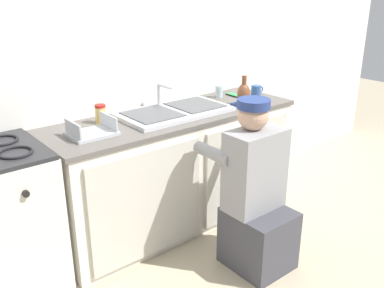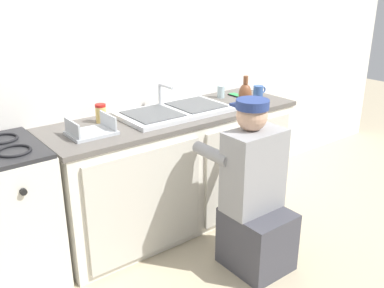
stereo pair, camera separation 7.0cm
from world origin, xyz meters
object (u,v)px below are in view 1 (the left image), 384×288
sink_double_basin (174,111)px  coffee_mug (256,91)px  cell_phone (234,95)px  condiment_jar (101,114)px  water_glass (219,92)px  vase_decorative (244,94)px  dish_rack_tray (92,132)px  plumber_person (256,200)px

sink_double_basin → coffee_mug: 0.82m
cell_phone → condiment_jar: size_ratio=1.09×
coffee_mug → cell_phone: bearing=132.0°
water_glass → coffee_mug: (0.26, -0.17, -0.00)m
water_glass → cell_phone: (0.14, -0.04, -0.04)m
vase_decorative → dish_rack_tray: (-1.21, 0.10, -0.07)m
sink_double_basin → dish_rack_tray: bearing=-175.6°
dish_rack_tray → coffee_mug: bearing=0.7°
cell_phone → condiment_jar: 1.21m
plumber_person → coffee_mug: bearing=44.1°
cell_phone → vase_decorative: 0.31m
plumber_person → vase_decorative: 0.91m
sink_double_basin → plumber_person: (0.07, -0.75, -0.43)m
plumber_person → coffee_mug: plumber_person is taller
dish_rack_tray → condiment_jar: bearing=49.1°
condiment_jar → dish_rack_tray: bearing=-130.9°
sink_double_basin → coffee_mug: size_ratio=6.35×
sink_double_basin → condiment_jar: 0.53m
water_glass → dish_rack_tray: 1.24m
plumber_person → water_glass: 1.11m
sink_double_basin → water_glass: (0.56, 0.14, 0.03)m
coffee_mug → cell_phone: 0.18m
water_glass → dish_rack_tray: size_ratio=0.36×
cell_phone → condiment_jar: bearing=178.6°
dish_rack_tray → condiment_jar: (0.16, 0.18, 0.04)m
coffee_mug → dish_rack_tray: bearing=-179.3°
coffee_mug → dish_rack_tray: dish_rack_tray is taller
coffee_mug → condiment_jar: (-1.33, 0.16, 0.02)m
sink_double_basin → coffee_mug: (0.82, -0.03, 0.03)m
cell_phone → dish_rack_tray: dish_rack_tray is taller
water_glass → vase_decorative: size_ratio=0.43×
coffee_mug → vase_decorative: vase_decorative is taller
plumber_person → sink_double_basin: bearing=95.5°
plumber_person → coffee_mug: (0.75, 0.72, 0.45)m
sink_double_basin → condiment_jar: size_ratio=6.25×
dish_rack_tray → plumber_person: bearing=-43.4°
plumber_person → dish_rack_tray: plumber_person is taller
vase_decorative → condiment_jar: bearing=164.9°
water_glass → cell_phone: 0.15m
coffee_mug → water_glass: bearing=146.8°
sink_double_basin → water_glass: sink_double_basin is taller
vase_decorative → condiment_jar: (-1.06, 0.29, -0.03)m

